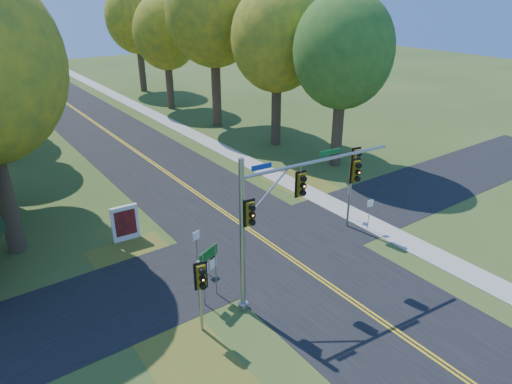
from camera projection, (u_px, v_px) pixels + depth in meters
ground at (293, 261)px, 23.21m from camera, size 160.00×160.00×0.00m
road_main at (293, 260)px, 23.20m from camera, size 8.00×160.00×0.02m
road_cross at (270, 244)px, 24.69m from camera, size 60.00×6.00×0.02m
centerline_left at (292, 261)px, 23.14m from camera, size 0.10×160.00×0.01m
centerline_right at (295, 259)px, 23.25m from camera, size 0.10×160.00×0.01m
sidewalk_east at (375, 226)px, 26.49m from camera, size 1.60×160.00×0.06m
leaf_patch_w_near at (142, 266)px, 22.72m from camera, size 4.00×6.00×0.00m
leaf_patch_e at (313, 190)px, 31.26m from camera, size 3.50×8.00×0.00m
leaf_patch_w_far at (191, 360)px, 17.00m from camera, size 3.00×5.00×0.00m
tree_e_a at (343, 51)px, 32.34m from camera, size 7.20×7.20×12.73m
tree_e_b at (278, 39)px, 36.92m from camera, size 7.60×7.60×13.33m
tree_e_c at (214, 11)px, 41.62m from camera, size 8.80×8.80×15.79m
tree_e_d at (166, 32)px, 49.09m from camera, size 7.00×7.00×12.32m
tree_e_e at (137, 18)px, 57.28m from camera, size 7.80×7.80×13.74m
traffic_mast at (282, 207)px, 18.77m from camera, size 7.60×1.06×6.91m
east_signal_pole at (354, 168)px, 24.86m from camera, size 0.56×0.66×4.90m
ped_signal_pole at (201, 281)px, 17.34m from camera, size 0.53×0.62×3.36m
route_sign_cluster at (209, 264)px, 19.56m from camera, size 1.15×0.53×2.65m
info_kiosk at (125, 223)px, 24.74m from camera, size 1.48×0.32×2.03m
reg_sign_e_north at (349, 196)px, 26.90m from camera, size 0.39×0.18×2.15m
reg_sign_e_south at (370, 209)px, 25.57m from camera, size 0.37×0.12×1.97m
reg_sign_w at (197, 242)px, 21.95m from camera, size 0.41×0.14×2.16m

